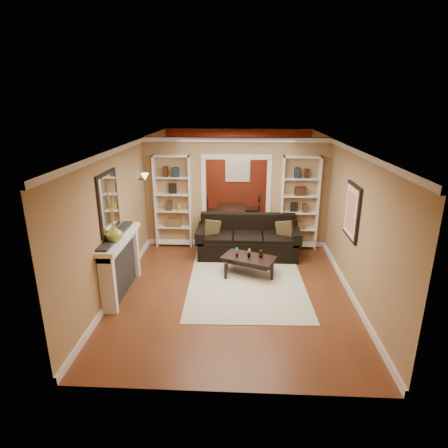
# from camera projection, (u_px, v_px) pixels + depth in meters

# --- Properties ---
(floor) EXTENTS (8.00, 8.00, 0.00)m
(floor) POSITION_uv_depth(u_px,v_px,m) (234.00, 263.00, 8.55)
(floor) COLOR brown
(floor) RESTS_ON ground
(ceiling) EXTENTS (8.00, 8.00, 0.00)m
(ceiling) POSITION_uv_depth(u_px,v_px,m) (236.00, 143.00, 7.71)
(ceiling) COLOR white
(ceiling) RESTS_ON ground
(wall_back) EXTENTS (8.00, 0.00, 8.00)m
(wall_back) POSITION_uv_depth(u_px,v_px,m) (238.00, 172.00, 11.92)
(wall_back) COLOR tan
(wall_back) RESTS_ON ground
(wall_front) EXTENTS (8.00, 0.00, 8.00)m
(wall_front) POSITION_uv_depth(u_px,v_px,m) (227.00, 298.00, 4.34)
(wall_front) COLOR tan
(wall_front) RESTS_ON ground
(wall_left) EXTENTS (0.00, 8.00, 8.00)m
(wall_left) POSITION_uv_depth(u_px,v_px,m) (133.00, 204.00, 8.24)
(wall_left) COLOR tan
(wall_left) RESTS_ON ground
(wall_right) EXTENTS (0.00, 8.00, 8.00)m
(wall_right) POSITION_uv_depth(u_px,v_px,m) (340.00, 207.00, 8.02)
(wall_right) COLOR tan
(wall_right) RESTS_ON ground
(partition_wall) EXTENTS (4.50, 0.15, 2.70)m
(partition_wall) POSITION_uv_depth(u_px,v_px,m) (236.00, 193.00, 9.27)
(partition_wall) COLOR tan
(partition_wall) RESTS_ON floor
(red_back_panel) EXTENTS (4.44, 0.04, 2.64)m
(red_back_panel) POSITION_uv_depth(u_px,v_px,m) (238.00, 173.00, 11.90)
(red_back_panel) COLOR maroon
(red_back_panel) RESTS_ON floor
(dining_window) EXTENTS (0.78, 0.03, 0.98)m
(dining_window) POSITION_uv_depth(u_px,v_px,m) (238.00, 166.00, 11.79)
(dining_window) COLOR #8CA5CC
(dining_window) RESTS_ON wall_back
(area_rug) EXTENTS (2.41, 3.31, 0.01)m
(area_rug) POSITION_uv_depth(u_px,v_px,m) (246.00, 280.00, 7.71)
(area_rug) COLOR beige
(area_rug) RESTS_ON floor
(sofa) EXTENTS (2.40, 1.04, 0.94)m
(sofa) POSITION_uv_depth(u_px,v_px,m) (248.00, 237.00, 8.82)
(sofa) COLOR black
(sofa) RESTS_ON floor
(pillow_left) EXTENTS (0.38, 0.28, 0.38)m
(pillow_left) POSITION_uv_depth(u_px,v_px,m) (212.00, 229.00, 8.78)
(pillow_left) COLOR brown
(pillow_left) RESTS_ON sofa
(pillow_right) EXTENTS (0.40, 0.26, 0.38)m
(pillow_right) POSITION_uv_depth(u_px,v_px,m) (285.00, 231.00, 8.70)
(pillow_right) COLOR brown
(pillow_right) RESTS_ON sofa
(coffee_table) EXTENTS (1.21, 0.95, 0.41)m
(coffee_table) POSITION_uv_depth(u_px,v_px,m) (249.00, 266.00, 7.91)
(coffee_table) COLOR black
(coffee_table) RESTS_ON floor
(plant_left) EXTENTS (0.13, 0.14, 0.22)m
(plant_left) POSITION_uv_depth(u_px,v_px,m) (237.00, 252.00, 7.83)
(plant_left) COLOR #336626
(plant_left) RESTS_ON coffee_table
(plant_center) EXTENTS (0.11, 0.12, 0.18)m
(plant_center) POSITION_uv_depth(u_px,v_px,m) (249.00, 253.00, 7.82)
(plant_center) COLOR #336626
(plant_center) RESTS_ON coffee_table
(plant_right) EXTENTS (0.12, 0.12, 0.18)m
(plant_right) POSITION_uv_depth(u_px,v_px,m) (261.00, 253.00, 7.81)
(plant_right) COLOR #336626
(plant_right) RESTS_ON coffee_table
(bookshelf_left) EXTENTS (0.90, 0.30, 2.30)m
(bookshelf_left) POSITION_uv_depth(u_px,v_px,m) (173.00, 202.00, 9.24)
(bookshelf_left) COLOR white
(bookshelf_left) RESTS_ON floor
(bookshelf_right) EXTENTS (0.90, 0.30, 2.30)m
(bookshelf_right) POSITION_uv_depth(u_px,v_px,m) (299.00, 203.00, 9.10)
(bookshelf_right) COLOR white
(bookshelf_right) RESTS_ON floor
(fireplace) EXTENTS (0.32, 1.70, 1.16)m
(fireplace) POSITION_uv_depth(u_px,v_px,m) (122.00, 265.00, 7.05)
(fireplace) COLOR white
(fireplace) RESTS_ON floor
(vase) EXTENTS (0.39, 0.39, 0.32)m
(vase) POSITION_uv_depth(u_px,v_px,m) (114.00, 233.00, 6.56)
(vase) COLOR olive
(vase) RESTS_ON fireplace
(mirror) EXTENTS (0.03, 0.95, 1.10)m
(mirror) POSITION_uv_depth(u_px,v_px,m) (108.00, 202.00, 6.67)
(mirror) COLOR silver
(mirror) RESTS_ON wall_left
(wall_sconce) EXTENTS (0.18, 0.18, 0.22)m
(wall_sconce) POSITION_uv_depth(u_px,v_px,m) (142.00, 178.00, 8.60)
(wall_sconce) COLOR #FFE0A5
(wall_sconce) RESTS_ON wall_left
(framed_art) EXTENTS (0.04, 0.85, 1.05)m
(framed_art) POSITION_uv_depth(u_px,v_px,m) (351.00, 211.00, 7.01)
(framed_art) COLOR black
(framed_art) RESTS_ON wall_right
(dining_table) EXTENTS (1.49, 0.83, 0.52)m
(dining_table) POSITION_uv_depth(u_px,v_px,m) (232.00, 218.00, 10.93)
(dining_table) COLOR black
(dining_table) RESTS_ON floor
(dining_chair_nw) EXTENTS (0.41, 0.41, 0.78)m
(dining_chair_nw) POSITION_uv_depth(u_px,v_px,m) (212.00, 217.00, 10.63)
(dining_chair_nw) COLOR black
(dining_chair_nw) RESTS_ON floor
(dining_chair_ne) EXTENTS (0.40, 0.40, 0.80)m
(dining_chair_ne) POSITION_uv_depth(u_px,v_px,m) (251.00, 217.00, 10.57)
(dining_chair_ne) COLOR black
(dining_chair_ne) RESTS_ON floor
(dining_chair_sw) EXTENTS (0.50, 0.50, 0.78)m
(dining_chair_sw) POSITION_uv_depth(u_px,v_px,m) (214.00, 211.00, 11.20)
(dining_chair_sw) COLOR black
(dining_chair_sw) RESTS_ON floor
(dining_chair_se) EXTENTS (0.58, 0.58, 0.89)m
(dining_chair_se) POSITION_uv_depth(u_px,v_px,m) (251.00, 209.00, 11.13)
(dining_chair_se) COLOR black
(dining_chair_se) RESTS_ON floor
(chandelier) EXTENTS (0.50, 0.50, 0.30)m
(chandelier) POSITION_uv_depth(u_px,v_px,m) (237.00, 157.00, 10.48)
(chandelier) COLOR #3C261B
(chandelier) RESTS_ON ceiling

